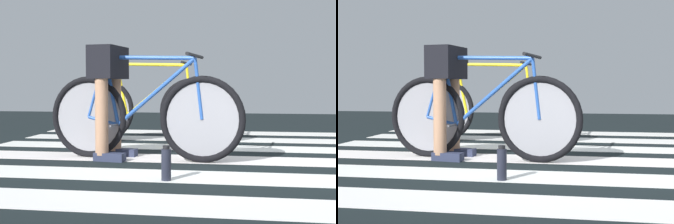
{
  "view_description": "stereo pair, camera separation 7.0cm",
  "coord_description": "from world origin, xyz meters",
  "views": [
    {
      "loc": [
        0.09,
        -3.75,
        0.65
      ],
      "look_at": [
        -0.53,
        0.16,
        0.43
      ],
      "focal_mm": 49.49,
      "sensor_mm": 36.0,
      "label": 1
    },
    {
      "loc": [
        0.16,
        -3.75,
        0.65
      ],
      "look_at": [
        -0.53,
        0.16,
        0.43
      ],
      "focal_mm": 49.49,
      "sensor_mm": 36.0,
      "label": 2
    }
  ],
  "objects": [
    {
      "name": "water_bottle",
      "position": [
        -0.4,
        -0.75,
        0.13
      ],
      "size": [
        0.07,
        0.07,
        0.24
      ],
      "color": "#1E212F",
      "rests_on": "ground"
    },
    {
      "name": "ground",
      "position": [
        0.0,
        0.0,
        0.01
      ],
      "size": [
        18.0,
        14.0,
        0.02
      ],
      "color": "black"
    },
    {
      "name": "bicycle_2_of_2",
      "position": [
        -0.96,
        1.31,
        0.41
      ],
      "size": [
        1.74,
        0.52,
        0.93
      ],
      "rotation": [
        0.0,
        0.0,
        -0.07
      ],
      "color": "black",
      "rests_on": "ground"
    },
    {
      "name": "cyclist_1_of_2",
      "position": [
        -1.04,
        0.12,
        0.65
      ],
      "size": [
        0.36,
        0.44,
        0.97
      ],
      "rotation": [
        0.0,
        0.0,
        -0.14
      ],
      "color": "#A87A5B",
      "rests_on": "ground"
    },
    {
      "name": "bicycle_1_of_2",
      "position": [
        -0.74,
        0.08,
        0.41
      ],
      "size": [
        1.73,
        0.52,
        0.93
      ],
      "rotation": [
        0.0,
        0.0,
        -0.14
      ],
      "color": "black",
      "rests_on": "ground"
    },
    {
      "name": "crosswalk_markings",
      "position": [
        0.07,
        0.18,
        0.02
      ],
      "size": [
        5.34,
        4.99,
        0.0
      ],
      "color": "silver",
      "rests_on": "ground"
    }
  ]
}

